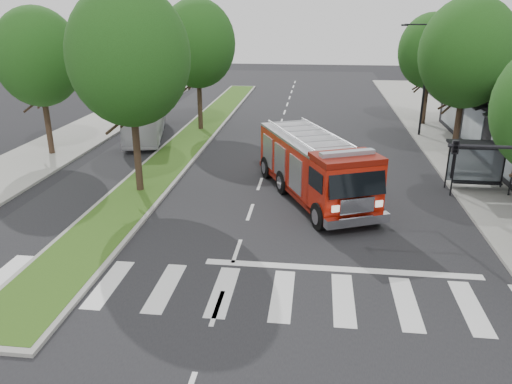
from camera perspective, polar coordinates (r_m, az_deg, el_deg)
ground at (r=19.70m, az=-2.20°, el=-6.75°), size 140.00×140.00×0.00m
sidewalk_right at (r=30.30m, az=25.12°, el=1.27°), size 5.00×80.00×0.15m
sidewalk_left at (r=33.56m, az=-24.58°, el=3.07°), size 5.00×80.00×0.15m
median at (r=37.48m, az=-7.00°, el=6.43°), size 3.00×50.00×0.15m
bus_shelter at (r=27.68m, az=24.27°, el=4.00°), size 3.20×1.60×2.61m
tree_right_mid at (r=32.59m, az=23.04°, el=14.40°), size 5.60×5.60×9.72m
tree_right_far at (r=42.33m, az=19.35°, el=14.96°), size 5.00×5.00×8.73m
tree_median_near at (r=25.04m, az=-14.31°, el=14.78°), size 5.80×5.80×10.16m
tree_median_far at (r=38.44m, az=-6.70°, el=16.47°), size 5.60×5.60×9.72m
tree_left_mid at (r=33.94m, az=-23.63°, el=13.93°), size 5.20×5.20×9.16m
streetlight_right_far at (r=38.33m, az=18.59°, el=12.55°), size 2.11×0.20×8.00m
fire_engine at (r=24.76m, az=6.70°, el=2.84°), size 6.40×9.88×3.31m
city_bus at (r=37.72m, az=-12.53°, el=8.19°), size 4.52×10.06×2.73m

